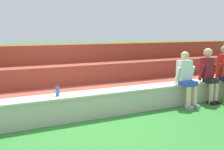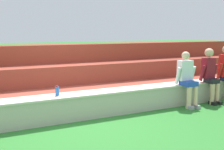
# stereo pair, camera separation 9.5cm
# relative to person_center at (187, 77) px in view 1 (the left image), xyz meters

# --- Properties ---
(ground_plane) EXTENTS (80.00, 80.00, 0.00)m
(ground_plane) POSITION_rel_person_center_xyz_m (-2.74, 0.04, -0.73)
(ground_plane) COLOR #2D752D
(stone_seating_wall) EXTENTS (9.96, 0.51, 0.54)m
(stone_seating_wall) POSITION_rel_person_center_xyz_m (-2.74, 0.27, -0.44)
(stone_seating_wall) COLOR #B7AF9E
(stone_seating_wall) RESTS_ON ground
(brick_bleachers) EXTENTS (12.59, 2.10, 1.48)m
(brick_bleachers) POSITION_rel_person_center_xyz_m (-2.74, 1.92, -0.15)
(brick_bleachers) COLOR #974031
(brick_bleachers) RESTS_ON ground
(person_center) EXTENTS (0.54, 0.55, 1.36)m
(person_center) POSITION_rel_person_center_xyz_m (0.00, 0.00, 0.00)
(person_center) COLOR beige
(person_center) RESTS_ON ground
(person_right_of_center) EXTENTS (0.49, 0.53, 1.42)m
(person_right_of_center) POSITION_rel_person_center_xyz_m (0.78, 0.02, 0.04)
(person_right_of_center) COLOR #DBAD89
(person_right_of_center) RESTS_ON ground
(water_bottle_near_left) EXTENTS (0.08, 0.08, 0.21)m
(water_bottle_near_left) POSITION_rel_person_center_xyz_m (-3.17, 0.29, -0.09)
(water_bottle_near_left) COLOR blue
(water_bottle_near_left) RESTS_ON stone_seating_wall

